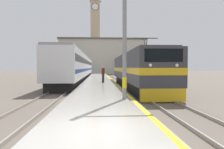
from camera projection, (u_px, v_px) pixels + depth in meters
The scene contains 10 objects.
ground_plane at pixel (99, 80), 36.19m from camera, with size 200.00×200.00×0.00m, color #60564C.
platform at pixel (99, 81), 31.19m from camera, with size 3.80×140.00×0.45m.
rail_track_near at pixel (125, 82), 31.43m from camera, with size 2.84×140.00×0.16m.
rail_track_far at pixel (75, 82), 30.99m from camera, with size 2.83×140.00×0.16m.
locomotive_train at pixel (135, 70), 22.79m from camera, with size 2.92×20.03×4.57m.
passenger_train at pixel (80, 67), 38.38m from camera, with size 2.92×42.96×4.12m.
catenary_mast at pixel (127, 22), 11.64m from camera, with size 2.75×0.24×8.14m.
person_on_platform at pixel (103, 74), 24.68m from camera, with size 0.34×0.34×1.87m.
clock_tower at pixel (95, 31), 79.65m from camera, with size 4.16×4.16×29.17m.
station_building at pixel (103, 57), 69.92m from camera, with size 27.02×9.46×11.14m.
Camera 1 is at (-0.05, -6.20, 2.15)m, focal length 35.00 mm.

